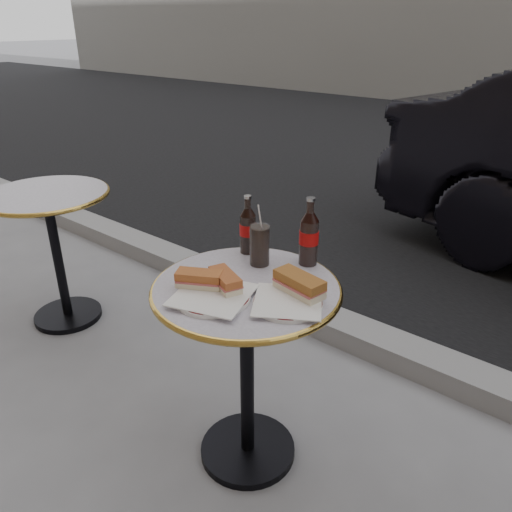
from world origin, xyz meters
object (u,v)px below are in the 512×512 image
Objects in this scene: plate_left at (213,297)px; cola_bottle_right at (309,231)px; bistro_table at (247,376)px; plate_right at (288,303)px; cola_bottle_left at (248,224)px; cola_glass at (260,245)px.

cola_bottle_right is at bearing 77.49° from plate_left.
bistro_table is 3.00× the size of cola_bottle_right.
plate_right is (0.20, 0.12, -0.00)m from plate_left.
cola_bottle_right reaches higher than plate_right.
plate_left is at bearing -100.47° from bistro_table.
cola_bottle_left is 0.23m from cola_bottle_right.
plate_right is 0.97× the size of cola_bottle_left.
bistro_table is 3.34× the size of cola_bottle_left.
plate_left is at bearing -67.40° from cola_bottle_left.
plate_right reaches higher than bistro_table.
cola_bottle_left is 1.50× the size of cola_glass.
cola_bottle_left reaches higher than plate_left.
bistro_table is 0.40m from plate_left.
bistro_table is 3.11× the size of plate_left.
plate_left is 0.29m from cola_glass.
plate_right is 0.87× the size of cola_bottle_right.
plate_right is at bearing -34.17° from cola_glass.
cola_glass is at bearing 145.83° from plate_right.
bistro_table is 3.45× the size of plate_right.
plate_right is at bearing -4.48° from bistro_table.
plate_left reaches higher than plate_right.
cola_bottle_right reaches higher than cola_bottle_left.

